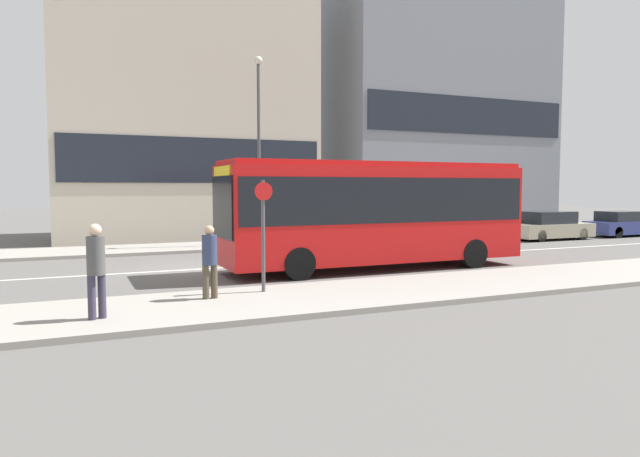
{
  "coord_description": "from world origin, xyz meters",
  "views": [
    {
      "loc": [
        -3.99,
        -18.45,
        2.67
      ],
      "look_at": [
        3.28,
        -1.91,
        1.36
      ],
      "focal_mm": 32.0,
      "sensor_mm": 36.0,
      "label": 1
    }
  ],
  "objects_px": {
    "pedestrian_down_pavement": "(210,257)",
    "bus_stop_sign": "(263,227)",
    "parked_car_0": "(469,230)",
    "pedestrian_near_stop": "(96,265)",
    "city_bus": "(374,208)",
    "parked_car_2": "(621,224)",
    "street_lamp": "(259,133)",
    "parked_car_1": "(549,226)"
  },
  "relations": [
    {
      "from": "pedestrian_down_pavement",
      "to": "bus_stop_sign",
      "type": "bearing_deg",
      "value": 7.64
    },
    {
      "from": "parked_car_0",
      "to": "bus_stop_sign",
      "type": "relative_size",
      "value": 1.6
    },
    {
      "from": "parked_car_0",
      "to": "pedestrian_near_stop",
      "type": "distance_m",
      "value": 19.55
    },
    {
      "from": "pedestrian_near_stop",
      "to": "pedestrian_down_pavement",
      "type": "distance_m",
      "value": 2.7
    },
    {
      "from": "city_bus",
      "to": "pedestrian_down_pavement",
      "type": "height_order",
      "value": "city_bus"
    },
    {
      "from": "parked_car_2",
      "to": "bus_stop_sign",
      "type": "relative_size",
      "value": 1.46
    },
    {
      "from": "street_lamp",
      "to": "pedestrian_down_pavement",
      "type": "bearing_deg",
      "value": -112.99
    },
    {
      "from": "pedestrian_down_pavement",
      "to": "parked_car_2",
      "type": "bearing_deg",
      "value": 14.5
    },
    {
      "from": "pedestrian_near_stop",
      "to": "bus_stop_sign",
      "type": "xyz_separation_m",
      "value": [
        3.84,
        1.45,
        0.52
      ]
    },
    {
      "from": "parked_car_2",
      "to": "pedestrian_near_stop",
      "type": "relative_size",
      "value": 2.14
    },
    {
      "from": "city_bus",
      "to": "parked_car_1",
      "type": "xyz_separation_m",
      "value": [
        13.24,
        5.49,
        -1.32
      ]
    },
    {
      "from": "street_lamp",
      "to": "bus_stop_sign",
      "type": "bearing_deg",
      "value": -107.2
    },
    {
      "from": "city_bus",
      "to": "parked_car_2",
      "type": "xyz_separation_m",
      "value": [
        18.38,
        5.47,
        -1.35
      ]
    },
    {
      "from": "parked_car_0",
      "to": "bus_stop_sign",
      "type": "height_order",
      "value": "bus_stop_sign"
    },
    {
      "from": "parked_car_0",
      "to": "pedestrian_down_pavement",
      "type": "height_order",
      "value": "pedestrian_down_pavement"
    },
    {
      "from": "parked_car_2",
      "to": "city_bus",
      "type": "bearing_deg",
      "value": -163.42
    },
    {
      "from": "pedestrian_near_stop",
      "to": "city_bus",
      "type": "bearing_deg",
      "value": 8.15
    },
    {
      "from": "city_bus",
      "to": "parked_car_2",
      "type": "height_order",
      "value": "city_bus"
    },
    {
      "from": "city_bus",
      "to": "parked_car_0",
      "type": "xyz_separation_m",
      "value": [
        8.16,
        5.42,
        -1.35
      ]
    },
    {
      "from": "pedestrian_down_pavement",
      "to": "parked_car_1",
      "type": "bearing_deg",
      "value": 19.24
    },
    {
      "from": "city_bus",
      "to": "parked_car_1",
      "type": "height_order",
      "value": "city_bus"
    },
    {
      "from": "parked_car_0",
      "to": "pedestrian_down_pavement",
      "type": "relative_size",
      "value": 2.59
    },
    {
      "from": "pedestrian_near_stop",
      "to": "bus_stop_sign",
      "type": "height_order",
      "value": "bus_stop_sign"
    },
    {
      "from": "city_bus",
      "to": "pedestrian_near_stop",
      "type": "xyz_separation_m",
      "value": [
        -8.64,
        -4.57,
        -0.8
      ]
    },
    {
      "from": "city_bus",
      "to": "parked_car_0",
      "type": "relative_size",
      "value": 2.32
    },
    {
      "from": "city_bus",
      "to": "pedestrian_down_pavement",
      "type": "distance_m",
      "value": 7.14
    },
    {
      "from": "parked_car_2",
      "to": "pedestrian_down_pavement",
      "type": "distance_m",
      "value": 26.14
    },
    {
      "from": "pedestrian_near_stop",
      "to": "pedestrian_down_pavement",
      "type": "bearing_deg",
      "value": 4.95
    },
    {
      "from": "parked_car_1",
      "to": "pedestrian_near_stop",
      "type": "bearing_deg",
      "value": -155.31
    },
    {
      "from": "city_bus",
      "to": "parked_car_0",
      "type": "height_order",
      "value": "city_bus"
    },
    {
      "from": "parked_car_1",
      "to": "pedestrian_near_stop",
      "type": "xyz_separation_m",
      "value": [
        -21.88,
        -10.06,
        0.52
      ]
    },
    {
      "from": "parked_car_1",
      "to": "bus_stop_sign",
      "type": "distance_m",
      "value": 20.01
    },
    {
      "from": "parked_car_2",
      "to": "bus_stop_sign",
      "type": "xyz_separation_m",
      "value": [
        -23.18,
        -8.59,
        1.07
      ]
    },
    {
      "from": "pedestrian_near_stop",
      "to": "street_lamp",
      "type": "distance_m",
      "value": 14.81
    },
    {
      "from": "pedestrian_down_pavement",
      "to": "parked_car_0",
      "type": "bearing_deg",
      "value": 26.27
    },
    {
      "from": "parked_car_0",
      "to": "bus_stop_sign",
      "type": "bearing_deg",
      "value": -146.6
    },
    {
      "from": "pedestrian_near_stop",
      "to": "pedestrian_down_pavement",
      "type": "height_order",
      "value": "pedestrian_near_stop"
    },
    {
      "from": "parked_car_1",
      "to": "parked_car_2",
      "type": "relative_size",
      "value": 1.13
    },
    {
      "from": "parked_car_2",
      "to": "pedestrian_near_stop",
      "type": "bearing_deg",
      "value": -159.6
    },
    {
      "from": "city_bus",
      "to": "pedestrian_down_pavement",
      "type": "bearing_deg",
      "value": -150.73
    },
    {
      "from": "parked_car_0",
      "to": "parked_car_2",
      "type": "bearing_deg",
      "value": 0.29
    },
    {
      "from": "parked_car_1",
      "to": "parked_car_2",
      "type": "distance_m",
      "value": 5.14
    }
  ]
}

